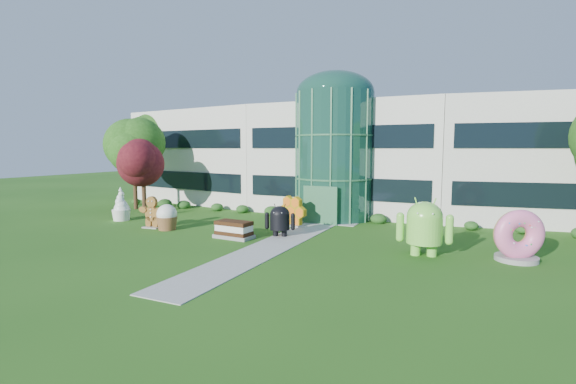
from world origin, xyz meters
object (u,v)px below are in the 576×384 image
at_px(android_black, 280,219).
at_px(gingerbread, 152,212).
at_px(android_green, 424,224).
at_px(donut, 518,235).

distance_m(android_black, gingerbread, 9.41).
height_order(android_green, donut, android_green).
bearing_deg(gingerbread, android_green, -4.35).
bearing_deg(android_green, donut, 3.79).
bearing_deg(android_black, gingerbread, 173.60).
xyz_separation_m(donut, gingerbread, (-22.41, -1.09, -0.18)).
xyz_separation_m(android_green, gingerbread, (-18.13, -0.17, -0.53)).
distance_m(android_green, android_black, 8.86).
xyz_separation_m(android_green, donut, (4.28, 0.92, -0.36)).
bearing_deg(donut, gingerbread, 156.62).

